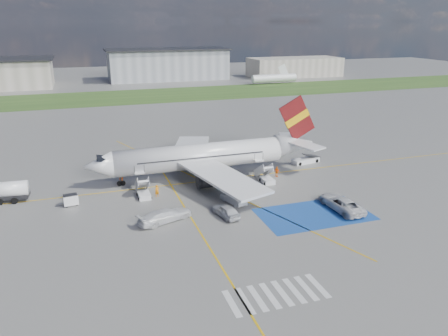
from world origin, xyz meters
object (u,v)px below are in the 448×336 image
(car_silver_a, at_px, (226,211))
(van_white_a, at_px, (341,201))
(belt_loader, at_px, (306,161))
(airliner, at_px, (209,155))
(gpu_cart, at_px, (71,200))
(car_silver_b, at_px, (233,198))
(van_white_b, at_px, (165,213))

(car_silver_a, relative_size, van_white_a, 0.78)
(belt_loader, xyz_separation_m, car_silver_a, (-19.99, -16.24, 0.38))
(airliner, bearing_deg, car_silver_a, -98.54)
(gpu_cart, xyz_separation_m, car_silver_a, (18.29, -9.80, 0.09))
(car_silver_a, bearing_deg, belt_loader, -153.65)
(airliner, height_order, van_white_a, airliner)
(airliner, xyz_separation_m, car_silver_b, (0.01, -11.40, -2.69))
(airliner, bearing_deg, van_white_a, -54.60)
(van_white_b, bearing_deg, belt_loader, -81.29)
(airliner, height_order, van_white_b, airliner)
(car_silver_b, relative_size, van_white_b, 0.81)
(belt_loader, height_order, car_silver_b, belt_loader)
(airliner, xyz_separation_m, van_white_a, (12.54, -17.65, -2.29))
(gpu_cart, bearing_deg, belt_loader, 2.11)
(gpu_cart, distance_m, car_silver_a, 20.75)
(belt_loader, distance_m, van_white_a, 19.52)
(airliner, distance_m, belt_loader, 18.01)
(belt_loader, relative_size, van_white_a, 0.94)
(belt_loader, bearing_deg, car_silver_a, -152.26)
(belt_loader, xyz_separation_m, van_white_a, (-5.18, -18.80, 0.70))
(car_silver_b, bearing_deg, airliner, -108.03)
(belt_loader, bearing_deg, van_white_b, -162.39)
(belt_loader, xyz_separation_m, car_silver_b, (-17.71, -12.55, 0.31))
(gpu_cart, relative_size, van_white_b, 0.37)
(car_silver_a, relative_size, van_white_b, 0.87)
(belt_loader, relative_size, car_silver_a, 1.20)
(car_silver_b, bearing_deg, belt_loader, -162.77)
(airliner, xyz_separation_m, van_white_b, (-9.71, -14.03, -2.36))
(airliner, xyz_separation_m, gpu_cart, (-20.56, -5.29, -2.70))
(van_white_a, bearing_deg, van_white_b, -11.40)
(gpu_cart, bearing_deg, airliner, 6.99)
(belt_loader, relative_size, van_white_b, 1.04)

